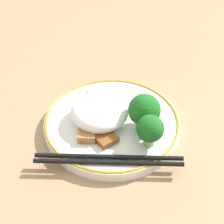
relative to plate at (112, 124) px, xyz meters
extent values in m
plane|color=#9E7A56|center=(0.00, 0.00, -0.01)|extent=(3.00, 3.00, 0.00)
cylinder|color=white|center=(0.00, 0.00, 0.00)|extent=(0.23, 0.23, 0.02)
torus|color=#B28C26|center=(0.00, 0.00, 0.01)|extent=(0.23, 0.23, 0.00)
ellipsoid|color=white|center=(0.00, -0.02, 0.03)|extent=(0.09, 0.09, 0.04)
cylinder|color=#7FB756|center=(0.05, 0.06, 0.02)|extent=(0.02, 0.02, 0.02)
sphere|color=#19601E|center=(0.05, 0.06, 0.04)|extent=(0.04, 0.04, 0.04)
cylinder|color=#7FB756|center=(0.01, 0.05, 0.02)|extent=(0.02, 0.02, 0.02)
sphere|color=#19601E|center=(0.01, 0.05, 0.04)|extent=(0.05, 0.05, 0.05)
cube|color=brown|center=(-0.05, -0.04, 0.01)|extent=(0.04, 0.04, 0.01)
cube|color=#9E6633|center=(0.04, -0.04, 0.01)|extent=(0.03, 0.03, 0.01)
cube|color=brown|center=(0.05, -0.01, 0.01)|extent=(0.04, 0.04, 0.01)
cube|color=brown|center=(-0.03, 0.00, 0.01)|extent=(0.03, 0.02, 0.01)
cylinder|color=black|center=(0.09, 0.00, 0.01)|extent=(0.01, 0.22, 0.01)
cylinder|color=black|center=(0.08, 0.00, 0.01)|extent=(0.01, 0.22, 0.01)
camera|label=1|loc=(0.45, 0.03, 0.44)|focal=60.00mm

